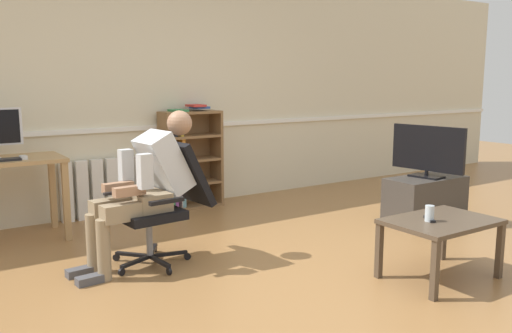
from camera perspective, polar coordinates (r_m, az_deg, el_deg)
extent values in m
plane|color=olive|center=(4.07, 4.96, -11.60)|extent=(18.00, 18.00, 0.00)
cube|color=beige|center=(6.10, -10.69, 8.21)|extent=(12.00, 0.10, 2.70)
cube|color=white|center=(6.07, -10.33, 4.15)|extent=(12.00, 0.03, 0.05)
cube|color=tan|center=(5.12, -19.58, -3.54)|extent=(0.06, 0.06, 0.72)
cube|color=tan|center=(5.61, -20.86, -2.53)|extent=(0.06, 0.06, 0.72)
cube|color=white|center=(5.12, -23.57, 0.90)|extent=(0.06, 0.10, 0.03)
cube|color=brown|center=(5.95, -9.75, 0.46)|extent=(0.03, 0.28, 1.10)
cube|color=brown|center=(6.24, -4.24, 0.98)|extent=(0.03, 0.28, 1.10)
cube|color=brown|center=(6.22, -7.51, 0.89)|extent=(0.66, 0.02, 1.10)
cube|color=brown|center=(6.19, -6.83, -4.16)|extent=(0.62, 0.28, 0.03)
cube|color=brown|center=(6.14, -6.88, -1.74)|extent=(0.62, 0.28, 0.03)
cube|color=brown|center=(6.09, -6.93, 0.73)|extent=(0.62, 0.28, 0.03)
cube|color=brown|center=(6.06, -6.98, 3.23)|extent=(0.62, 0.28, 0.03)
cube|color=brown|center=(6.03, -7.03, 5.75)|extent=(0.62, 0.28, 0.03)
cube|color=#38844C|center=(6.05, -9.17, -3.59)|extent=(0.04, 0.19, 0.17)
cube|color=gold|center=(5.99, -9.25, -1.01)|extent=(0.03, 0.19, 0.19)
cube|color=#6699A3|center=(5.96, -9.35, 1.41)|extent=(0.03, 0.19, 0.16)
cube|color=orange|center=(5.95, -9.48, 3.94)|extent=(0.03, 0.19, 0.15)
cube|color=#89428E|center=(6.07, -8.77, -3.27)|extent=(0.04, 0.19, 0.22)
cube|color=beige|center=(6.01, -8.64, -1.05)|extent=(0.03, 0.19, 0.17)
cube|color=#6699A3|center=(5.98, -8.81, 1.60)|extent=(0.03, 0.19, 0.19)
cube|color=black|center=(5.94, -8.91, 4.00)|extent=(0.04, 0.19, 0.17)
cube|color=beige|center=(6.11, -8.06, -3.09)|extent=(0.05, 0.19, 0.24)
cube|color=#2D519E|center=(6.07, -8.17, -0.64)|extent=(0.04, 0.19, 0.23)
cube|color=beige|center=(6.02, -8.15, 1.78)|extent=(0.02, 0.19, 0.22)
cube|color=gold|center=(5.98, -8.25, 4.14)|extent=(0.03, 0.19, 0.18)
cube|color=#6699A3|center=(6.12, -8.01, -3.24)|extent=(0.04, 0.19, 0.21)
cube|color=#2D519E|center=(6.09, -7.65, -0.70)|extent=(0.03, 0.19, 0.21)
cube|color=orange|center=(6.00, -8.06, 1.85)|extent=(0.04, 0.19, 0.24)
cube|color=#38844C|center=(5.97, -8.30, 5.93)|extent=(0.16, 0.22, 0.02)
cube|color=#2D519E|center=(6.12, -6.04, 6.29)|extent=(0.16, 0.22, 0.02)
cube|color=red|center=(6.07, -6.44, 6.48)|extent=(0.16, 0.22, 0.02)
cube|color=white|center=(5.78, -19.56, -2.60)|extent=(0.12, 0.08, 0.62)
cube|color=white|center=(5.82, -18.06, -2.44)|extent=(0.12, 0.08, 0.62)
cube|color=white|center=(5.86, -16.57, -2.29)|extent=(0.12, 0.08, 0.62)
cube|color=white|center=(5.91, -15.11, -2.13)|extent=(0.12, 0.08, 0.62)
cube|color=white|center=(5.96, -13.67, -1.98)|extent=(0.12, 0.08, 0.62)
cube|color=white|center=(6.01, -12.26, -1.82)|extent=(0.12, 0.08, 0.62)
cube|color=black|center=(4.24, -10.29, -9.90)|extent=(0.06, 0.30, 0.02)
cylinder|color=black|center=(4.13, -9.26, -10.97)|extent=(0.03, 0.06, 0.06)
cube|color=black|center=(4.39, -9.28, -9.20)|extent=(0.30, 0.10, 0.02)
cylinder|color=black|center=(4.44, -7.35, -9.49)|extent=(0.06, 0.03, 0.06)
cube|color=black|center=(4.51, -10.95, -8.75)|extent=(0.19, 0.28, 0.02)
cylinder|color=black|center=(4.66, -10.67, -8.63)|extent=(0.05, 0.06, 0.06)
cube|color=black|center=(4.44, -12.99, -9.14)|extent=(0.22, 0.25, 0.02)
cylinder|color=black|center=(4.52, -14.67, -9.37)|extent=(0.05, 0.06, 0.06)
cube|color=black|center=(4.27, -12.67, -9.86)|extent=(0.29, 0.15, 0.02)
cylinder|color=black|center=(4.19, -14.15, -10.86)|extent=(0.06, 0.04, 0.06)
cylinder|color=gray|center=(4.32, -11.30, -7.35)|extent=(0.05, 0.05, 0.30)
cube|color=black|center=(4.27, -11.38, -4.97)|extent=(0.50, 0.50, 0.07)
cube|color=black|center=(4.38, -7.41, -0.68)|extent=(0.34, 0.46, 0.53)
cube|color=black|center=(4.48, -12.75, -2.46)|extent=(0.28, 0.07, 0.03)
cube|color=black|center=(4.02, -9.49, -3.68)|extent=(0.28, 0.07, 0.03)
cube|color=#937F60|center=(4.25, -11.43, -3.60)|extent=(0.29, 0.36, 0.14)
cube|color=silver|center=(4.26, -9.81, 0.40)|extent=(0.42, 0.37, 0.52)
sphere|color=#A87A5B|center=(4.30, -8.16, 4.61)|extent=(0.20, 0.20, 0.20)
cube|color=black|center=(4.11, -14.95, -2.74)|extent=(0.15, 0.05, 0.02)
cube|color=#937F60|center=(4.26, -14.54, -4.11)|extent=(0.43, 0.17, 0.13)
cylinder|color=#937F60|center=(4.25, -16.99, -7.86)|extent=(0.10, 0.10, 0.46)
cube|color=#4C4C51|center=(4.27, -18.13, -10.60)|extent=(0.23, 0.11, 0.06)
cube|color=#937F60|center=(4.08, -13.38, -4.65)|extent=(0.43, 0.17, 0.13)
cylinder|color=#937F60|center=(4.07, -15.93, -8.57)|extent=(0.10, 0.10, 0.46)
cube|color=#4C4C51|center=(4.10, -17.12, -11.43)|extent=(0.23, 0.11, 0.06)
cube|color=silver|center=(4.30, -13.71, 0.07)|extent=(0.11, 0.09, 0.26)
cube|color=#A87A5B|center=(4.22, -14.49, -2.12)|extent=(0.25, 0.09, 0.07)
cube|color=silver|center=(4.01, -11.77, -0.51)|extent=(0.11, 0.09, 0.26)
cube|color=#A87A5B|center=(4.05, -13.37, -2.56)|extent=(0.25, 0.09, 0.07)
cube|color=#3D3833|center=(5.78, 17.59, -3.33)|extent=(0.86, 0.42, 0.46)
cube|color=black|center=(5.74, 17.71, -1.00)|extent=(0.25, 0.35, 0.02)
cylinder|color=black|center=(5.73, 17.73, -0.66)|extent=(0.04, 0.04, 0.05)
cube|color=black|center=(5.70, 17.85, 1.86)|extent=(0.16, 0.79, 0.46)
cube|color=#9EBCF4|center=(5.72, 17.96, 1.88)|extent=(0.12, 0.74, 0.42)
cube|color=#4C3D2D|center=(3.77, 18.54, -10.49)|extent=(0.04, 0.04, 0.41)
cube|color=#4C3D2D|center=(4.35, 24.56, -8.20)|extent=(0.04, 0.04, 0.41)
cube|color=#4C3D2D|center=(4.61, 19.32, -6.89)|extent=(0.04, 0.04, 0.41)
cube|color=#4C3D2D|center=(4.07, 12.99, -8.74)|extent=(0.04, 0.04, 0.41)
cube|color=#4C3D2D|center=(4.13, 19.14, -5.57)|extent=(0.79, 0.56, 0.03)
cylinder|color=silver|center=(4.03, 18.02, -4.78)|extent=(0.06, 0.06, 0.12)
cube|color=black|center=(4.07, 18.02, -5.36)|extent=(0.11, 0.15, 0.02)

